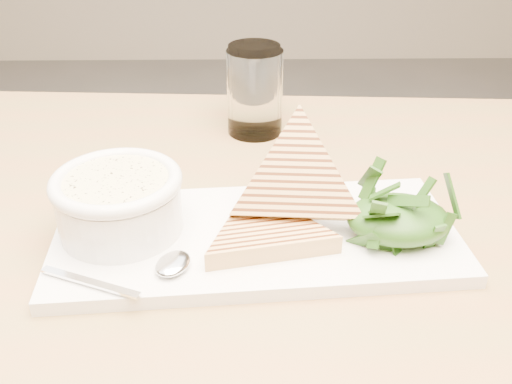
{
  "coord_description": "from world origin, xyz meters",
  "views": [
    {
      "loc": [
        -0.17,
        -0.44,
        1.09
      ],
      "look_at": [
        -0.17,
        0.06,
        0.79
      ],
      "focal_mm": 40.0,
      "sensor_mm": 36.0,
      "label": 1
    }
  ],
  "objects_px": {
    "table_top": "(206,232)",
    "platter": "(256,237)",
    "glass_near": "(254,84)",
    "glass_far": "(255,92)",
    "soup_bowl": "(120,208)"
  },
  "relations": [
    {
      "from": "soup_bowl",
      "to": "glass_far",
      "type": "distance_m",
      "value": 0.31
    },
    {
      "from": "soup_bowl",
      "to": "table_top",
      "type": "bearing_deg",
      "value": 27.55
    },
    {
      "from": "soup_bowl",
      "to": "glass_far",
      "type": "xyz_separation_m",
      "value": [
        0.14,
        0.27,
        0.02
      ]
    },
    {
      "from": "table_top",
      "to": "glass_far",
      "type": "relative_size",
      "value": 9.38
    },
    {
      "from": "soup_bowl",
      "to": "glass_far",
      "type": "relative_size",
      "value": 1.04
    },
    {
      "from": "glass_near",
      "to": "platter",
      "type": "bearing_deg",
      "value": -90.42
    },
    {
      "from": "table_top",
      "to": "platter",
      "type": "xyz_separation_m",
      "value": [
        0.06,
        -0.05,
        0.03
      ]
    },
    {
      "from": "table_top",
      "to": "soup_bowl",
      "type": "xyz_separation_m",
      "value": [
        -0.08,
        -0.04,
        0.06
      ]
    },
    {
      "from": "table_top",
      "to": "soup_bowl",
      "type": "height_order",
      "value": "soup_bowl"
    },
    {
      "from": "soup_bowl",
      "to": "glass_near",
      "type": "height_order",
      "value": "glass_near"
    },
    {
      "from": "table_top",
      "to": "glass_near",
      "type": "distance_m",
      "value": 0.29
    },
    {
      "from": "platter",
      "to": "soup_bowl",
      "type": "relative_size",
      "value": 3.3
    },
    {
      "from": "soup_bowl",
      "to": "platter",
      "type": "bearing_deg",
      "value": -2.83
    },
    {
      "from": "glass_near",
      "to": "glass_far",
      "type": "relative_size",
      "value": 0.96
    },
    {
      "from": "glass_near",
      "to": "glass_far",
      "type": "bearing_deg",
      "value": -89.79
    }
  ]
}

